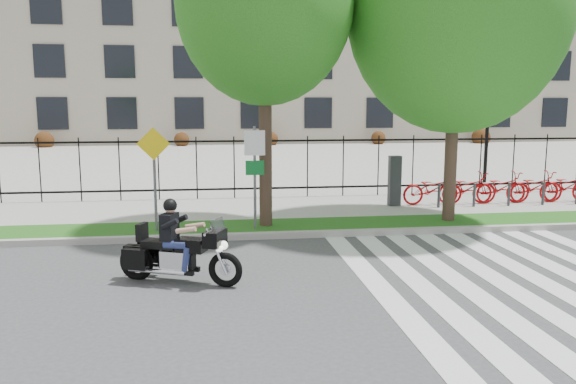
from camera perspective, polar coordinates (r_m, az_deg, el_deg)
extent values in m
plane|color=#3B3B3E|center=(9.46, -3.40, -10.67)|extent=(120.00, 120.00, 0.00)
cube|color=#9E9D95|center=(13.37, -4.65, -4.50)|extent=(60.00, 0.20, 0.15)
cube|color=#1E5515|center=(14.20, -4.82, -3.71)|extent=(60.00, 1.50, 0.15)
cube|color=gray|center=(16.64, -5.22, -1.84)|extent=(60.00, 3.50, 0.15)
cube|color=gray|center=(34.04, -6.39, 3.59)|extent=(80.00, 34.00, 0.10)
cube|color=#A49C84|center=(54.33, -7.00, 16.05)|extent=(60.00, 20.00, 20.00)
cylinder|color=black|center=(23.46, 19.55, 5.54)|extent=(0.14, 0.14, 4.00)
cylinder|color=black|center=(23.44, 19.80, 10.17)|extent=(0.06, 0.70, 0.70)
sphere|color=white|center=(23.29, 19.03, 10.47)|extent=(0.36, 0.36, 0.36)
sphere|color=white|center=(23.61, 20.58, 10.36)|extent=(0.36, 0.36, 0.36)
cylinder|color=#3B2920|center=(13.93, -2.31, 5.00)|extent=(0.32, 0.32, 4.14)
ellipsoid|color=#186116|center=(14.11, -2.40, 18.71)|extent=(4.26, 4.26, 4.90)
cylinder|color=#3B2920|center=(15.16, 16.25, 4.32)|extent=(0.32, 0.32, 3.80)
ellipsoid|color=#186116|center=(15.31, 16.86, 17.73)|extent=(5.56, 5.56, 6.39)
cube|color=#2D2D33|center=(17.10, 10.77, 1.12)|extent=(0.35, 0.25, 1.50)
imported|color=#A60609|center=(17.55, 14.47, 0.32)|extent=(1.85, 0.65, 0.97)
cylinder|color=#2D2D33|center=(17.11, 15.08, -0.38)|extent=(0.08, 0.08, 0.70)
imported|color=#A60609|center=(17.99, 17.73, 0.39)|extent=(1.85, 0.65, 0.97)
cylinder|color=#2D2D33|center=(17.56, 18.39, -0.29)|extent=(0.08, 0.08, 0.70)
imported|color=#A60609|center=(18.48, 20.82, 0.44)|extent=(1.85, 0.65, 0.97)
cylinder|color=#2D2D33|center=(18.06, 21.54, -0.22)|extent=(0.08, 0.08, 0.70)
imported|color=#A60609|center=(19.02, 23.74, 0.50)|extent=(1.85, 0.65, 0.97)
cylinder|color=#2D2D33|center=(18.62, 24.50, -0.14)|extent=(0.08, 0.08, 0.70)
imported|color=#A60609|center=(19.61, 26.49, 0.55)|extent=(1.85, 0.65, 0.97)
cylinder|color=#59595B|center=(13.64, -3.39, 1.45)|extent=(0.07, 0.07, 2.50)
cube|color=white|center=(13.52, -3.41, 5.00)|extent=(0.50, 0.03, 0.60)
cube|color=#0C6626|center=(13.57, -3.39, 2.47)|extent=(0.45, 0.03, 0.35)
cylinder|color=#59595B|center=(13.69, -13.37, 1.03)|extent=(0.07, 0.07, 2.40)
cube|color=yellow|center=(13.56, -13.53, 4.78)|extent=(0.78, 0.03, 0.78)
torus|color=black|center=(9.94, -6.38, -7.86)|extent=(0.63, 0.35, 0.63)
torus|color=black|center=(10.68, -15.14, -6.93)|extent=(0.67, 0.38, 0.67)
cube|color=black|center=(9.86, -7.43, -4.66)|extent=(0.45, 0.57, 0.27)
cube|color=#26262B|center=(9.79, -7.11, -3.49)|extent=(0.30, 0.47, 0.28)
cube|color=silver|center=(10.27, -11.17, -6.84)|extent=(0.62, 0.50, 0.36)
cube|color=black|center=(10.08, -9.82, -5.33)|extent=(0.58, 0.48, 0.24)
cube|color=black|center=(10.34, -12.81, -5.16)|extent=(0.72, 0.55, 0.13)
cube|color=black|center=(10.47, -14.62, -3.93)|extent=(0.20, 0.32, 0.31)
cube|color=black|center=(10.34, -15.27, -6.61)|extent=(0.48, 0.31, 0.36)
cube|color=black|center=(10.80, -13.80, -5.89)|extent=(0.48, 0.31, 0.36)
cube|color=black|center=(10.18, -11.96, -3.45)|extent=(0.34, 0.42, 0.47)
sphere|color=tan|center=(10.10, -11.89, -1.54)|extent=(0.21, 0.21, 0.21)
sphere|color=black|center=(10.10, -11.89, -1.34)|extent=(0.25, 0.25, 0.25)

